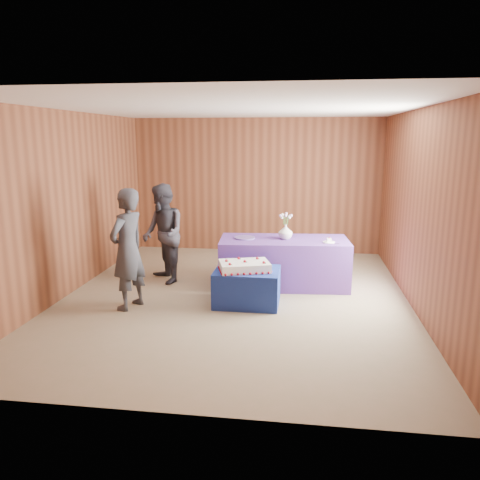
% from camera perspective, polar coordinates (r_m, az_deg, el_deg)
% --- Properties ---
extents(ground, '(6.00, 6.00, 0.00)m').
position_cam_1_polar(ground, '(6.94, -0.64, -7.05)').
color(ground, '#87735D').
rests_on(ground, ground).
extents(room_shell, '(5.04, 6.04, 2.72)m').
position_cam_1_polar(room_shell, '(6.56, -0.68, 7.96)').
color(room_shell, brown).
rests_on(room_shell, ground).
extents(cake_table, '(0.90, 0.70, 0.50)m').
position_cam_1_polar(cake_table, '(6.62, 0.87, -5.73)').
color(cake_table, navy).
rests_on(cake_table, ground).
extents(serving_table, '(2.06, 1.06, 0.75)m').
position_cam_1_polar(serving_table, '(7.45, 5.34, -2.72)').
color(serving_table, '#543490').
rests_on(serving_table, ground).
extents(sheet_cake, '(0.81, 0.66, 0.16)m').
position_cam_1_polar(sheet_cake, '(6.50, 0.55, -3.21)').
color(sheet_cake, white).
rests_on(sheet_cake, cake_table).
extents(vase, '(0.25, 0.25, 0.23)m').
position_cam_1_polar(vase, '(7.36, 5.57, 1.01)').
color(vase, silver).
rests_on(vase, serving_table).
extents(flower_spray, '(0.21, 0.21, 0.16)m').
position_cam_1_polar(flower_spray, '(7.32, 5.61, 2.92)').
color(flower_spray, '#2D6E2C').
rests_on(flower_spray, vase).
extents(platter, '(0.34, 0.34, 0.02)m').
position_cam_1_polar(platter, '(7.38, 0.58, 0.27)').
color(platter, '#644E9D').
rests_on(platter, serving_table).
extents(plate, '(0.22, 0.22, 0.01)m').
position_cam_1_polar(plate, '(7.23, 10.78, -0.24)').
color(plate, white).
rests_on(plate, serving_table).
extents(cake_slice, '(0.07, 0.06, 0.08)m').
position_cam_1_polar(cake_slice, '(7.23, 10.80, 0.03)').
color(cake_slice, white).
rests_on(cake_slice, plate).
extents(knife, '(0.26, 0.04, 0.00)m').
position_cam_1_polar(knife, '(7.15, 10.99, -0.43)').
color(knife, '#B8B7BC').
rests_on(knife, serving_table).
extents(guest_left, '(0.57, 0.70, 1.66)m').
position_cam_1_polar(guest_left, '(6.50, -13.55, -1.12)').
color(guest_left, '#34363E').
rests_on(guest_left, ground).
extents(guest_right, '(0.95, 0.99, 1.60)m').
position_cam_1_polar(guest_right, '(7.59, -9.36, 0.76)').
color(guest_right, '#35333D').
rests_on(guest_right, ground).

